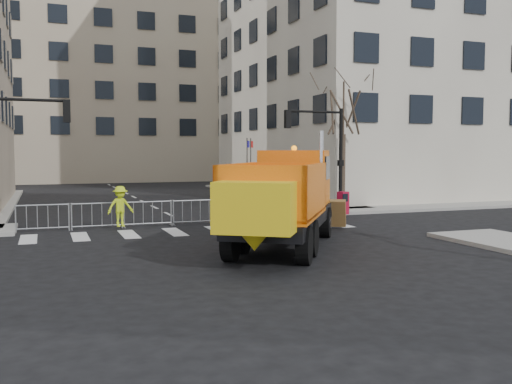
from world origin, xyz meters
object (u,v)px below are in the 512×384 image
object	(u,v)px
plow_truck	(283,196)
worker	(120,206)
cop_a	(290,206)
newspaper_box	(343,203)
cop_c	(318,211)
cop_b	(287,211)

from	to	relation	value
plow_truck	worker	distance (m)	7.85
cop_a	newspaper_box	distance (m)	4.09
cop_c	newspaper_box	world-z (taller)	cop_c
plow_truck	cop_b	distance (m)	3.60
cop_b	cop_c	world-z (taller)	cop_b
cop_a	worker	xyz separation A→B (m)	(-7.06, 0.99, 0.13)
cop_c	worker	bearing A→B (deg)	-88.01
cop_a	worker	bearing A→B (deg)	-35.97
cop_a	newspaper_box	size ratio (longest dim) A/B	1.54
cop_a	worker	size ratio (longest dim) A/B	1.03
plow_truck	cop_b	size ratio (longest dim) A/B	5.53
newspaper_box	cop_b	bearing A→B (deg)	-155.72
cop_b	cop_c	bearing A→B (deg)	165.55
cop_b	cop_c	distance (m)	1.34
cop_c	newspaper_box	size ratio (longest dim) A/B	1.55
plow_truck	worker	xyz separation A→B (m)	(-4.37, 6.48, -0.75)
cop_a	cop_b	size ratio (longest dim) A/B	0.96
cop_a	plow_truck	bearing A→B (deg)	35.92
plow_truck	cop_a	distance (m)	6.18
cop_b	cop_a	bearing A→B (deg)	-129.13
cop_b	newspaper_box	world-z (taller)	cop_b
newspaper_box	cop_c	bearing A→B (deg)	-146.12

